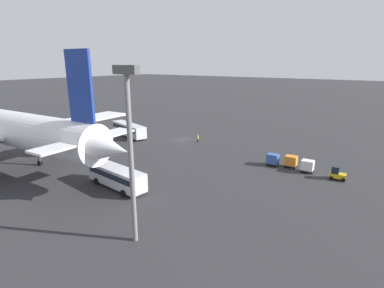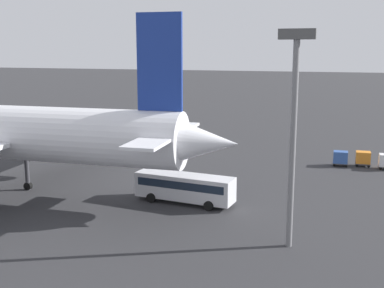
# 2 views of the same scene
# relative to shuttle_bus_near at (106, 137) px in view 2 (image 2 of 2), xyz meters

# --- Properties ---
(ground_plane) EXTENTS (600.00, 600.00, 0.00)m
(ground_plane) POSITION_rel_shuttle_bus_near_xyz_m (-13.11, -4.80, -1.89)
(ground_plane) COLOR #2D2D30
(shuttle_bus_near) EXTENTS (12.74, 5.98, 3.14)m
(shuttle_bus_near) POSITION_rel_shuttle_bus_near_xyz_m (0.00, 0.00, 0.00)
(shuttle_bus_near) COLOR silver
(shuttle_bus_near) RESTS_ON ground
(shuttle_bus_far) EXTENTS (10.77, 3.74, 3.03)m
(shuttle_bus_far) POSITION_rel_shuttle_bus_near_xyz_m (-21.87, 22.90, -0.06)
(shuttle_bus_far) COLOR silver
(shuttle_bus_far) RESTS_ON ground
(worker_person) EXTENTS (0.38, 0.38, 1.74)m
(worker_person) POSITION_rel_shuttle_bus_near_xyz_m (-17.07, -5.05, -1.02)
(worker_person) COLOR #1E1E2D
(worker_person) RESTS_ON ground
(cargo_cart_orange) EXTENTS (2.06, 1.76, 2.06)m
(cargo_cart_orange) POSITION_rel_shuttle_bus_near_xyz_m (-39.78, -0.35, -0.70)
(cargo_cart_orange) COLOR #38383D
(cargo_cart_orange) RESTS_ON ground
(cargo_cart_blue) EXTENTS (2.06, 1.76, 2.06)m
(cargo_cart_blue) POSITION_rel_shuttle_bus_near_xyz_m (-36.81, 0.44, -0.70)
(cargo_cart_blue) COLOR #38383D
(cargo_cart_blue) RESTS_ON ground
(light_pole) EXTENTS (2.80, 0.70, 17.40)m
(light_pole) POSITION_rel_shuttle_bus_near_xyz_m (-33.80, 30.91, 8.80)
(light_pole) COLOR slate
(light_pole) RESTS_ON ground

